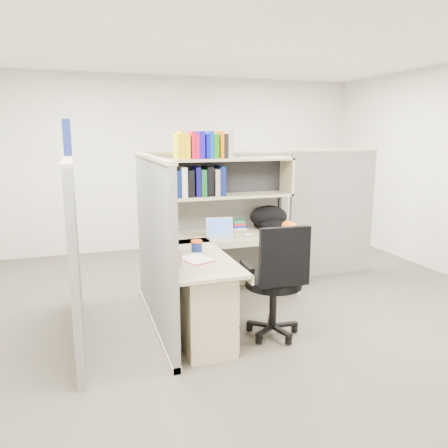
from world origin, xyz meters
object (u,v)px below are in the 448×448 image
object	(u,v)px
backpack	(271,218)
snack_canister	(197,246)
task_chair	(275,299)
desk	(215,288)
laptop	(221,228)

from	to	relation	value
backpack	snack_canister	distance (m)	1.29
task_chair	desk	bearing A→B (deg)	149.86
backpack	task_chair	xyz separation A→B (m)	(-0.50, -1.22, -0.49)
laptop	desk	bearing A→B (deg)	-104.88
snack_canister	task_chair	xyz separation A→B (m)	(0.58, -0.53, -0.41)
laptop	backpack	size ratio (longest dim) A/B	0.65
desk	laptop	world-z (taller)	laptop
laptop	snack_canister	world-z (taller)	laptop
task_chair	backpack	bearing A→B (deg)	67.63
desk	task_chair	bearing A→B (deg)	-30.14
laptop	snack_canister	size ratio (longest dim) A/B	2.72
laptop	task_chair	bearing A→B (deg)	-71.37
laptop	task_chair	size ratio (longest dim) A/B	0.27
snack_canister	backpack	bearing A→B (deg)	32.75
desk	task_chair	size ratio (longest dim) A/B	1.63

